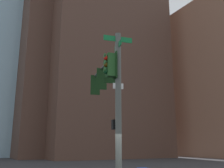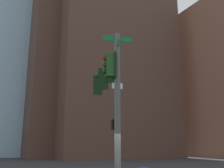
% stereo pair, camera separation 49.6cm
% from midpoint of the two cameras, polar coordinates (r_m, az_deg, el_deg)
% --- Properties ---
extents(signal_pole_assembly, '(1.77, 5.72, 6.82)m').
position_cam_midpoint_polar(signal_pole_assembly, '(12.07, -2.06, -0.71)').
color(signal_pole_assembly, '#4C514C').
rests_on(signal_pole_assembly, ground_plane).
extents(building_brick_nearside, '(22.35, 18.75, 54.06)m').
position_cam_midpoint_polar(building_brick_nearside, '(59.18, -8.71, 11.61)').
color(building_brick_nearside, '#4C3328').
rests_on(building_brick_nearside, ground_plane).
extents(building_brick_midblock, '(22.04, 16.27, 41.86)m').
position_cam_midpoint_polar(building_brick_midblock, '(52.34, -2.47, 7.64)').
color(building_brick_midblock, '#4C3328').
rests_on(building_brick_midblock, ground_plane).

